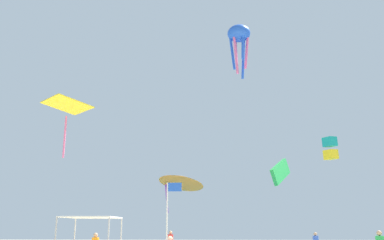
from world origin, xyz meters
name	(u,v)px	position (x,y,z in m)	size (l,w,h in m)	color
canopy_tent	(91,220)	(-4.44, 1.91, 2.42)	(2.62, 2.94, 2.57)	#B2B2B7
banner_flag	(169,221)	(0.00, -2.71, 2.28)	(0.61, 0.06, 3.80)	silver
kite_parafoil_green	(280,172)	(9.43, 26.85, 8.05)	(3.13, 5.54, 3.69)	green
kite_diamond_yellow	(67,108)	(-7.84, 6.53, 9.78)	(3.72, 3.72, 3.78)	yellow
kite_delta_orange	(182,180)	(-1.43, 24.81, 7.00)	(6.69, 6.71, 4.49)	orange
kite_box_teal	(330,148)	(13.02, 19.59, 9.32)	(1.45, 1.44, 2.19)	teal
kite_octopus_blue	(239,36)	(4.79, 20.21, 21.37)	(3.13, 3.13, 5.59)	blue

